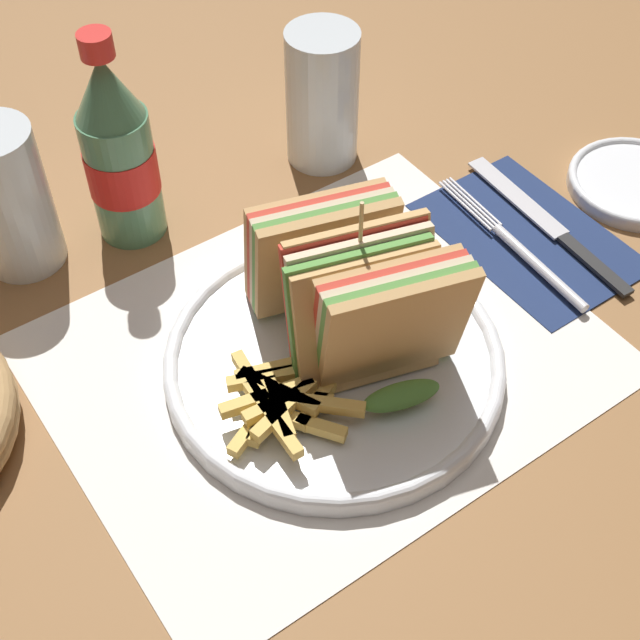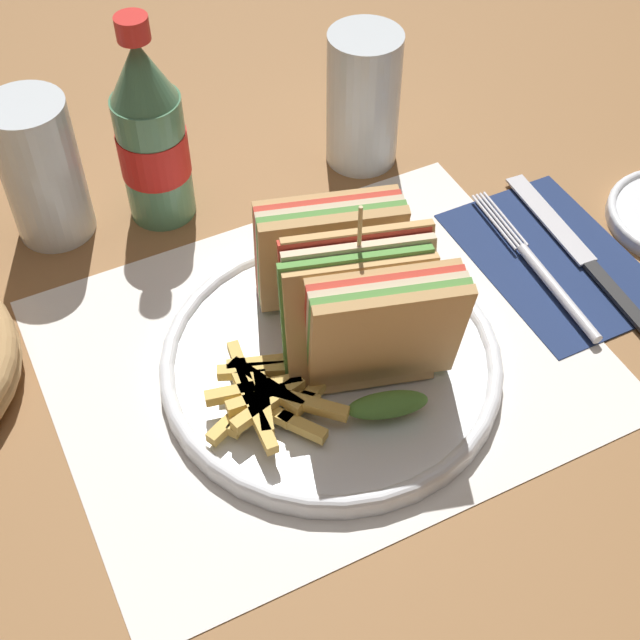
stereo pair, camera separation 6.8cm
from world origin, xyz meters
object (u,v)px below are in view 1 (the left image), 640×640
Objects in this scene: coke_bottle_near at (119,153)px; glass_far at (11,207)px; glass_near at (322,105)px; side_saucer at (636,182)px; plate_main at (335,361)px; knife at (548,224)px; club_sandwich at (356,294)px; fork at (524,253)px.

coke_bottle_near is 1.47× the size of glass_far.
side_saucer is (0.21, -0.21, -0.05)m from glass_near.
coke_bottle_near reaches higher than side_saucer.
side_saucer is at bearing -25.57° from glass_far.
side_saucer is at bearing 2.27° from plate_main.
coke_bottle_near reaches higher than knife.
plate_main is at bearing -171.53° from club_sandwich.
glass_near and glass_far have the same top height.
glass_far is at bearing 173.97° from glass_near.
knife is at bearing 22.74° from fork.
club_sandwich is at bearing -176.10° from fork.
plate_main is at bearing -175.27° from fork.
plate_main is 1.99× the size of glass_near.
club_sandwich is 0.26m from glass_near.
club_sandwich is at bearing -119.46° from glass_near.
coke_bottle_near is (-0.05, 0.24, 0.07)m from plate_main.
club_sandwich is 0.94× the size of coke_bottle_near.
coke_bottle_near reaches higher than club_sandwich.
fork is 0.98× the size of coke_bottle_near.
glass_near is at bearing 120.60° from knife.
coke_bottle_near is at bearing 107.61° from club_sandwich.
plate_main is 0.27m from glass_near.
fork is at bearing -41.99° from coke_bottle_near.
club_sandwich is 0.31m from glass_far.
glass_near is at bearing -6.03° from glass_far.
plate_main is at bearing -177.73° from side_saucer.
plate_main is 1.45× the size of club_sandwich.
knife is 0.47m from glass_far.
club_sandwich is (0.02, 0.00, 0.06)m from plate_main.
glass_near is 0.31m from side_saucer.
glass_near is at bearing 108.46° from fork.
club_sandwich is 0.88× the size of knife.
plate_main is 1.36× the size of coke_bottle_near.
club_sandwich reaches higher than knife.
fork is 1.52× the size of side_saucer.
club_sandwich is 0.20m from fork.
glass_near reaches higher than side_saucer.
glass_far is at bearing 152.89° from knife.
fork is 0.15m from side_saucer.
glass_far is at bearing 168.39° from coke_bottle_near.
knife is at bearing 4.60° from plate_main.
knife is 0.11m from side_saucer.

